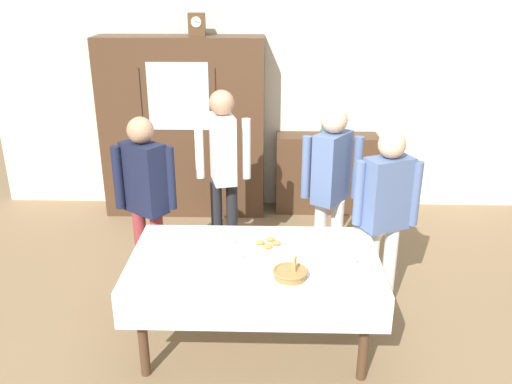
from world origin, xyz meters
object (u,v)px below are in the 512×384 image
Objects in this scene: book_stack at (328,131)px; person_by_cabinet at (386,207)px; bookshelf_low at (326,173)px; pastry_plate at (268,245)px; dining_table at (254,271)px; spoon_center at (338,234)px; tea_cup_near_right at (231,244)px; mantel_clock at (197,24)px; tea_cup_back_edge at (351,263)px; spoon_near_left at (309,237)px; person_behind_table_left at (331,180)px; tea_cup_near_left at (239,258)px; person_beside_shelf at (145,191)px; person_near_right_end at (223,161)px; wall_cabinet at (183,128)px; bread_basket at (290,273)px; spoon_back_edge at (246,236)px.

person_by_cabinet is at bearing -83.18° from book_stack.
bookshelf_low is 2.55m from pastry_plate.
spoon_center is (0.65, 0.42, 0.10)m from dining_table.
book_stack is 2.64m from tea_cup_near_right.
mantel_clock is 3.32m from tea_cup_back_edge.
tea_cup_near_right reaches higher than dining_table.
dining_table is 0.56m from spoon_near_left.
person_behind_table_left reaches higher than person_by_cabinet.
mantel_clock is at bearing 116.57° from spoon_near_left.
bookshelf_low is at bearing 71.75° from tea_cup_near_left.
spoon_near_left is at bearing -15.15° from person_beside_shelf.
tea_cup_near_right is at bearing -82.60° from person_near_right_end.
mantel_clock reaches higher than book_stack.
tea_cup_near_right is at bearing -73.41° from wall_cabinet.
spoon_near_left is at bearing -166.84° from person_by_cabinet.
wall_cabinet is at bearing 112.09° from bread_basket.
spoon_back_edge is at bearing 85.46° from tea_cup_near_left.
person_by_cabinet reaches higher than spoon_center.
book_stack is (1.47, 0.05, -1.18)m from mantel_clock.
person_by_cabinet reaches higher than book_stack.
dining_table is at bearing 172.41° from tea_cup_back_edge.
person_behind_table_left is at bearing 43.45° from tea_cup_near_right.
mantel_clock is 0.86× the size of pastry_plate.
wall_cabinet is 2.38m from spoon_back_edge.
book_stack is at bearing 48.19° from person_beside_shelf.
bread_basket is at bearing -100.22° from book_stack.
spoon_center is at bearing -11.13° from person_beside_shelf.
bookshelf_low is 4.22× the size of pastry_plate.
bread_basket is 0.14× the size of person_near_right_end.
mantel_clock is 2.02× the size of spoon_near_left.
wall_cabinet is 1.74× the size of bookshelf_low.
person_near_right_end is at bearing 97.40° from tea_cup_near_right.
tea_cup_near_left is 0.08× the size of person_by_cabinet.
tea_cup_near_right is 0.08× the size of person_near_right_end.
spoon_center is 1.39m from person_near_right_end.
bookshelf_low is at bearing 86.82° from spoon_center.
wall_cabinet is 1.86m from person_beside_shelf.
tea_cup_near_right is 1.20m from person_near_right_end.
spoon_center reaches higher than dining_table.
spoon_back_edge is (-0.85, -2.27, 0.29)m from bookshelf_low.
dining_table is 7.57× the size of mantel_clock.
wall_cabinet is 2.24m from person_behind_table_left.
spoon_back_edge is at bearing 136.89° from pastry_plate.
wall_cabinet is 2.68m from spoon_center.
wall_cabinet reaches higher than spoon_center.
mantel_clock is 2.89m from pastry_plate.
tea_cup_near_right is 0.23m from tea_cup_near_left.
bookshelf_low is at bearing 68.73° from tea_cup_near_right.
mantel_clock reaches higher than tea_cup_near_left.
person_near_right_end is (-0.59, 1.60, 0.26)m from bread_basket.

